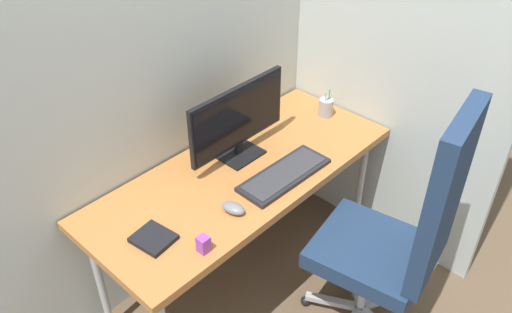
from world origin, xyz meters
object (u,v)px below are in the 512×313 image
Objects in this scene: pen_holder at (326,107)px; notebook at (153,238)px; office_chair at (404,232)px; monitor at (238,120)px; desk_clamp_accessory at (204,244)px; keyboard at (284,175)px; mouse at (233,208)px.

notebook is at bearing -176.63° from pen_holder.
office_chair is 0.89m from monitor.
desk_clamp_accessory is (-1.12, -0.26, -0.01)m from pen_holder.
office_chair is 0.84m from desk_clamp_accessory.
pen_holder is (0.56, 0.19, 0.04)m from keyboard.
pen_holder is (0.44, 0.75, 0.11)m from office_chair.
mouse is at bearing 128.23° from office_chair.
office_chair reaches higher than monitor.
monitor is at bearing 171.35° from pen_holder.
office_chair reaches higher than keyboard.
notebook is (-0.33, 0.11, -0.01)m from mouse.
keyboard is 0.57m from desk_clamp_accessory.
monitor is 0.60m from pen_holder.
mouse is 0.68× the size of pen_holder.
desk_clamp_accessory is at bearing -166.98° from pen_holder.
mouse is at bearing 179.86° from keyboard.
office_chair is at bearing -61.39° from mouse.
monitor is 3.64× the size of pen_holder.
notebook is at bearing 151.78° from mouse.
office_chair is 8.25× the size of notebook.
pen_holder reaches higher than desk_clamp_accessory.
notebook is (-0.64, -0.16, -0.19)m from monitor.
desk_clamp_accessory is (-0.68, 0.49, 0.09)m from office_chair.
monitor is at bearing 32.47° from desk_clamp_accessory.
mouse is at bearing -26.22° from notebook.
keyboard is (0.02, -0.27, -0.19)m from monitor.
pen_holder is 1.15m from desk_clamp_accessory.
monitor reaches higher than pen_holder.
keyboard is 0.67m from notebook.
pen_holder is at bearing 59.48° from office_chair.
desk_clamp_accessory is (0.10, -0.19, 0.02)m from notebook.
mouse is at bearing -138.64° from monitor.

